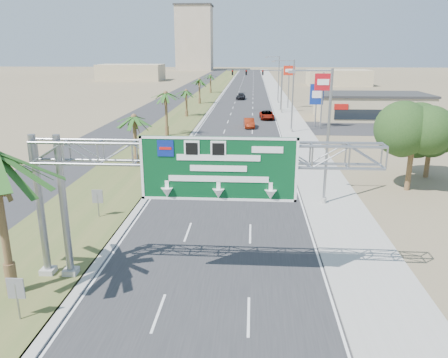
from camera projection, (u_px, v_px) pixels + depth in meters
name	position (u px, v px, depth m)	size (l,w,h in m)	color
road	(246.00, 93.00, 117.80)	(12.00, 300.00, 0.02)	#28282B
sidewalk_right	(277.00, 93.00, 117.25)	(4.00, 300.00, 0.10)	#9E9B93
median_grass	(209.00, 93.00, 118.41)	(7.00, 300.00, 0.12)	#475A27
opposing_road	(183.00, 93.00, 118.87)	(8.00, 300.00, 0.02)	#28282B
sign_gantry	(186.00, 165.00, 20.39)	(16.75, 1.24, 7.50)	gray
palm_row_b	(134.00, 118.00, 42.37)	(3.99, 3.99, 5.95)	brown
palm_row_c	(166.00, 94.00, 57.47)	(3.99, 3.99, 6.75)	brown
palm_row_d	(186.00, 91.00, 75.04)	(3.99, 3.99, 5.45)	brown
palm_row_e	(199.00, 80.00, 93.03)	(3.99, 3.99, 6.15)	brown
palm_row_f	(210.00, 75.00, 117.06)	(3.99, 3.99, 5.75)	brown
streetlight_near	(325.00, 143.00, 31.81)	(3.27, 0.44, 10.00)	gray
streetlight_mid	(291.00, 99.00, 60.51)	(3.27, 0.44, 10.00)	gray
streetlight_far	(278.00, 81.00, 94.96)	(3.27, 0.44, 10.00)	gray
signal_mast	(271.00, 86.00, 79.71)	(10.28, 0.71, 8.00)	gray
store_building	(371.00, 107.00, 73.75)	(18.00, 10.00, 4.00)	tan
oak_near	(413.00, 136.00, 35.20)	(4.50, 4.50, 6.80)	brown
oak_far	(431.00, 136.00, 39.04)	(3.50, 3.50, 5.60)	brown
median_signback_a	(16.00, 292.00, 18.37)	(0.75, 0.08, 2.08)	gray
median_signback_b	(98.00, 198.00, 29.89)	(0.75, 0.08, 2.08)	gray
tower_distant	(194.00, 39.00, 248.81)	(20.00, 16.00, 35.00)	tan
building_distant_left	(131.00, 72.00, 167.62)	(24.00, 14.00, 6.00)	tan
building_distant_right	(338.00, 78.00, 143.91)	(20.00, 12.00, 5.00)	tan
car_left_lane	(188.00, 144.00, 50.59)	(1.77, 4.41, 1.50)	black
car_mid_lane	(249.00, 123.00, 65.50)	(1.48, 4.23, 1.39)	maroon
car_right_lane	(267.00, 115.00, 73.50)	(2.28, 4.95, 1.37)	gray
car_far	(241.00, 97.00, 102.96)	(1.94, 4.76, 1.38)	black
pole_sign_red_near	(323.00, 85.00, 62.83)	(2.41, 0.41, 8.22)	gray
pole_sign_blue	(317.00, 96.00, 64.83)	(2.00, 0.35, 6.61)	gray
pole_sign_red_far	(289.00, 74.00, 85.46)	(2.20, 0.36, 8.49)	gray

